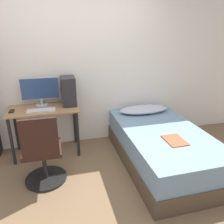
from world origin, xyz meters
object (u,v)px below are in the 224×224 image
(office_chair, at_px, (43,158))
(keyboard, at_px, (41,110))
(monitor, at_px, (40,90))
(bed, at_px, (162,146))
(pc_tower, at_px, (68,91))

(office_chair, relative_size, keyboard, 2.38)
(office_chair, bearing_deg, monitor, 90.19)
(bed, relative_size, pc_tower, 4.52)
(office_chair, bearing_deg, pc_tower, 63.93)
(keyboard, relative_size, pc_tower, 0.92)
(office_chair, height_order, monitor, monitor)
(monitor, distance_m, pc_tower, 0.42)
(office_chair, relative_size, monitor, 1.65)
(office_chair, height_order, keyboard, office_chair)
(bed, bearing_deg, keyboard, 160.04)
(office_chair, xyz_separation_m, bed, (1.63, 0.05, -0.11))
(bed, distance_m, monitor, 1.98)
(monitor, height_order, keyboard, monitor)
(monitor, bearing_deg, keyboard, -89.97)
(monitor, height_order, pc_tower, pc_tower)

